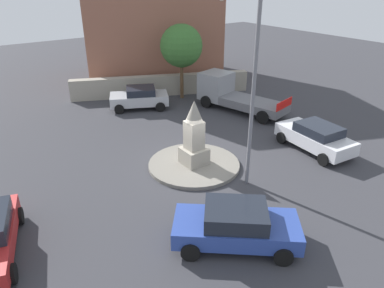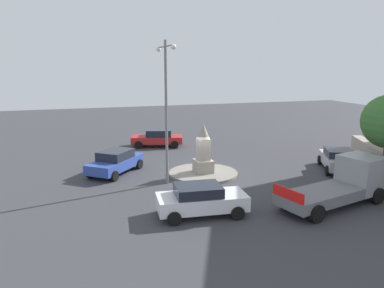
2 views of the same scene
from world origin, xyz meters
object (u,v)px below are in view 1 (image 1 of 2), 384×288
object	(u,v)px
car_blue_far_side	(236,225)
truck_grey_parked_left	(232,94)
corner_building	(150,14)
car_white_parked_right	(315,137)
streetlamp	(255,72)
car_silver_waiting	(140,97)
tree_near_wall	(181,46)
monument	(194,137)

from	to	relation	value
car_blue_far_side	truck_grey_parked_left	distance (m)	13.78
corner_building	car_white_parked_right	bearing A→B (deg)	-91.85
car_blue_far_side	car_white_parked_right	bearing A→B (deg)	20.51
corner_building	streetlamp	bearing A→B (deg)	-107.25
car_silver_waiting	truck_grey_parked_left	size ratio (longest dim) A/B	0.66
car_blue_far_side	corner_building	bearing A→B (deg)	67.45
car_silver_waiting	car_white_parked_right	size ratio (longest dim) A/B	1.00
streetlamp	car_blue_far_side	xyz separation A→B (m)	(-3.06, -2.70, -4.25)
truck_grey_parked_left	corner_building	world-z (taller)	corner_building
car_blue_far_side	corner_building	size ratio (longest dim) A/B	0.42
car_white_parked_right	streetlamp	bearing A→B (deg)	-175.84
streetlamp	car_blue_far_side	size ratio (longest dim) A/B	1.86
car_blue_far_side	car_silver_waiting	bearing A→B (deg)	75.07
tree_near_wall	car_silver_waiting	bearing A→B (deg)	-176.86
car_silver_waiting	tree_near_wall	distance (m)	4.74
truck_grey_parked_left	corner_building	xyz separation A→B (m)	(-0.07, 10.70, 4.27)
monument	car_white_parked_right	distance (m)	6.63
car_blue_far_side	tree_near_wall	xyz separation A→B (m)	(7.42, 14.42, 3.03)
streetlamp	car_white_parked_right	size ratio (longest dim) A/B	1.92
car_silver_waiting	tree_near_wall	bearing A→B (deg)	3.14
streetlamp	car_white_parked_right	xyz separation A→B (m)	(5.17, 0.38, -4.25)
car_silver_waiting	truck_grey_parked_left	bearing A→B (deg)	-35.97
car_blue_far_side	truck_grey_parked_left	bearing A→B (deg)	49.83
monument	car_blue_far_side	distance (m)	5.75
streetlamp	car_blue_far_side	world-z (taller)	streetlamp
monument	car_white_parked_right	bearing A→B (deg)	-19.88
truck_grey_parked_left	tree_near_wall	distance (m)	5.00
car_white_parked_right	corner_building	xyz separation A→B (m)	(0.59, 18.15, 4.54)
monument	streetlamp	size ratio (longest dim) A/B	0.38
streetlamp	corner_building	distance (m)	19.40
car_silver_waiting	corner_building	distance (m)	9.75
car_silver_waiting	car_white_parked_right	world-z (taller)	car_white_parked_right
car_silver_waiting	tree_near_wall	size ratio (longest dim) A/B	0.81
car_silver_waiting	streetlamp	bearing A→B (deg)	-93.61
car_white_parked_right	tree_near_wall	world-z (taller)	tree_near_wall
streetlamp	truck_grey_parked_left	xyz separation A→B (m)	(5.82, 7.82, -3.98)
car_white_parked_right	car_silver_waiting	bearing A→B (deg)	111.72
monument	streetlamp	distance (m)	4.47
monument	car_silver_waiting	bearing A→B (deg)	78.87
streetlamp	truck_grey_parked_left	world-z (taller)	streetlamp
truck_grey_parked_left	streetlamp	bearing A→B (deg)	-126.65
car_white_parked_right	truck_grey_parked_left	distance (m)	7.48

